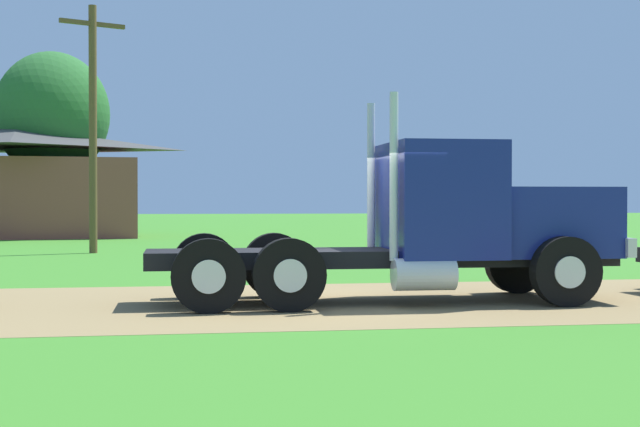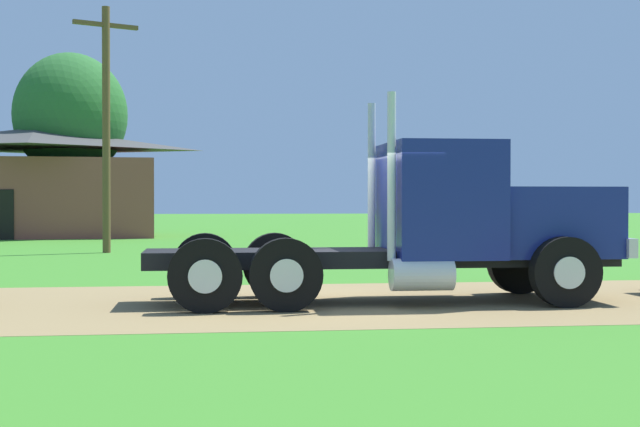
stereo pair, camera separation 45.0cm
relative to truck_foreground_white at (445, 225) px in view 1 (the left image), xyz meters
The scene contains 6 objects.
ground_plane 2.04m from the truck_foreground_white, behind, with size 200.00×200.00×0.00m, color #3A7E25.
dirt_track 2.03m from the truck_foreground_white, behind, with size 120.00×6.76×0.01m, color olive.
truck_foreground_white is the anchor object (origin of this frame).
shed_building 31.95m from the truck_foreground_white, 111.54° to the left, with size 11.77×8.07×5.16m.
utility_pole_far 17.55m from the truck_foreground_white, 114.51° to the left, with size 2.05×1.06×8.09m.
tree_mid 33.01m from the truck_foreground_white, 108.40° to the left, with size 5.49×5.49×8.91m.
Camera 1 is at (-3.12, -15.54, 1.75)m, focal length 52.13 mm.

